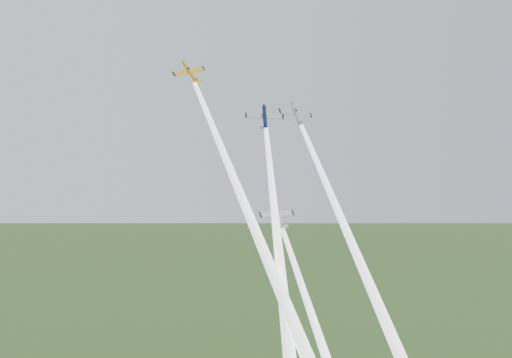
% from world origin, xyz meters
% --- Properties ---
extents(plane_yellow, '(9.54, 6.96, 7.96)m').
position_xyz_m(plane_yellow, '(-11.49, 3.06, 113.82)').
color(plane_yellow, gold).
extents(smoke_trail_yellow, '(16.01, 45.47, 56.78)m').
position_xyz_m(smoke_trail_yellow, '(-4.37, -20.32, 83.73)').
color(smoke_trail_yellow, white).
extents(plane_navy, '(9.12, 7.26, 7.25)m').
position_xyz_m(plane_navy, '(3.08, -1.79, 104.52)').
color(plane_navy, '#0C1338').
extents(smoke_trail_navy, '(9.69, 42.14, 51.32)m').
position_xyz_m(smoke_trail_navy, '(-0.71, -23.68, 77.16)').
color(smoke_trail_navy, white).
extents(plane_silver_right, '(8.57, 7.48, 7.67)m').
position_xyz_m(plane_silver_right, '(11.55, 2.66, 105.62)').
color(plane_silver_right, '#A3ABB1').
extents(smoke_trail_silver_right, '(10.44, 43.51, 53.11)m').
position_xyz_m(smoke_trail_silver_right, '(15.74, -19.91, 77.36)').
color(smoke_trail_silver_right, white).
extents(plane_silver_low, '(8.18, 6.44, 6.59)m').
position_xyz_m(plane_silver_low, '(3.46, -9.39, 84.97)').
color(plane_silver_low, '#AEB7BC').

